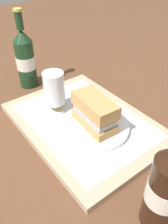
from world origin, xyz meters
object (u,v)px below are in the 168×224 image
at_px(plate, 94,126).
at_px(second_bottle, 166,187).
at_px(sandwich, 94,111).
at_px(beer_glass, 54,90).
at_px(beer_bottle, 25,58).

height_order(plate, second_bottle, second_bottle).
xyz_separation_m(sandwich, beer_glass, (0.13, 0.04, 0.01)).
xyz_separation_m(beer_bottle, second_bottle, (-0.61, 0.04, 0.00)).
bearing_deg(sandwich, beer_glass, 20.38).
relative_size(plate, beer_bottle, 0.71).
relative_size(plate, sandwich, 1.40).
bearing_deg(beer_bottle, beer_glass, 175.30).
distance_m(sandwich, second_bottle, 0.27).
bearing_deg(beer_glass, second_bottle, 177.25).
relative_size(beer_glass, beer_bottle, 0.47).
distance_m(plate, sandwich, 0.05).
bearing_deg(sandwich, plate, -180.00).
relative_size(plate, second_bottle, 0.71).
relative_size(sandwich, beer_bottle, 0.51).
bearing_deg(beer_glass, plate, -163.97).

